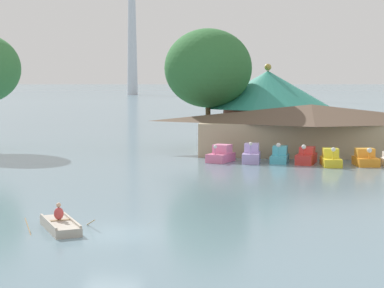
{
  "coord_description": "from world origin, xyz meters",
  "views": [
    {
      "loc": [
        7.11,
        -28.04,
        6.73
      ],
      "look_at": [
        1.49,
        16.22,
        2.44
      ],
      "focal_mm": 62.59,
      "sensor_mm": 36.0,
      "label": 1
    }
  ],
  "objects_px": {
    "pedal_boat_orange": "(365,159)",
    "pedal_boat_red": "(306,157)",
    "pedal_boat_lavender": "(251,155)",
    "pedal_boat_cyan": "(280,156)",
    "rowboat_with_rower": "(60,225)",
    "pedal_boat_pink": "(221,155)",
    "green_roof_pavilion": "(268,102)",
    "pedal_boat_yellow": "(331,159)",
    "shoreline_tree_mid": "(208,68)",
    "boathouse": "(311,128)"
  },
  "relations": [
    {
      "from": "pedal_boat_red",
      "to": "pedal_boat_orange",
      "type": "relative_size",
      "value": 1.18
    },
    {
      "from": "rowboat_with_rower",
      "to": "pedal_boat_cyan",
      "type": "bearing_deg",
      "value": 128.6
    },
    {
      "from": "pedal_boat_lavender",
      "to": "pedal_boat_yellow",
      "type": "xyz_separation_m",
      "value": [
        6.27,
        -1.41,
        -0.08
      ]
    },
    {
      "from": "pedal_boat_pink",
      "to": "pedal_boat_orange",
      "type": "relative_size",
      "value": 1.13
    },
    {
      "from": "pedal_boat_lavender",
      "to": "pedal_boat_cyan",
      "type": "relative_size",
      "value": 0.97
    },
    {
      "from": "green_roof_pavilion",
      "to": "rowboat_with_rower",
      "type": "bearing_deg",
      "value": -102.26
    },
    {
      "from": "pedal_boat_orange",
      "to": "pedal_boat_red",
      "type": "bearing_deg",
      "value": -106.52
    },
    {
      "from": "boathouse",
      "to": "shoreline_tree_mid",
      "type": "height_order",
      "value": "shoreline_tree_mid"
    },
    {
      "from": "pedal_boat_red",
      "to": "rowboat_with_rower",
      "type": "bearing_deg",
      "value": -12.57
    },
    {
      "from": "rowboat_with_rower",
      "to": "pedal_boat_yellow",
      "type": "height_order",
      "value": "pedal_boat_yellow"
    },
    {
      "from": "pedal_boat_cyan",
      "to": "pedal_boat_yellow",
      "type": "bearing_deg",
      "value": 72.78
    },
    {
      "from": "pedal_boat_red",
      "to": "green_roof_pavilion",
      "type": "height_order",
      "value": "green_roof_pavilion"
    },
    {
      "from": "pedal_boat_red",
      "to": "green_roof_pavilion",
      "type": "xyz_separation_m",
      "value": [
        -3.36,
        14.12,
        3.96
      ]
    },
    {
      "from": "green_roof_pavilion",
      "to": "shoreline_tree_mid",
      "type": "xyz_separation_m",
      "value": [
        -5.74,
        -3.24,
        3.34
      ]
    },
    {
      "from": "pedal_boat_lavender",
      "to": "pedal_boat_orange",
      "type": "height_order",
      "value": "pedal_boat_lavender"
    },
    {
      "from": "shoreline_tree_mid",
      "to": "pedal_boat_yellow",
      "type": "bearing_deg",
      "value": -47.74
    },
    {
      "from": "pedal_boat_cyan",
      "to": "pedal_boat_yellow",
      "type": "relative_size",
      "value": 0.97
    },
    {
      "from": "pedal_boat_cyan",
      "to": "pedal_boat_yellow",
      "type": "height_order",
      "value": "pedal_boat_cyan"
    },
    {
      "from": "pedal_boat_cyan",
      "to": "pedal_boat_lavender",
      "type": "bearing_deg",
      "value": -77.48
    },
    {
      "from": "pedal_boat_pink",
      "to": "boathouse",
      "type": "relative_size",
      "value": 0.14
    },
    {
      "from": "pedal_boat_cyan",
      "to": "pedal_boat_orange",
      "type": "xyz_separation_m",
      "value": [
        6.7,
        -1.21,
        0.01
      ]
    },
    {
      "from": "rowboat_with_rower",
      "to": "pedal_boat_pink",
      "type": "distance_m",
      "value": 26.58
    },
    {
      "from": "pedal_boat_red",
      "to": "green_roof_pavilion",
      "type": "distance_m",
      "value": 15.05
    },
    {
      "from": "green_roof_pavilion",
      "to": "pedal_boat_red",
      "type": "bearing_deg",
      "value": -76.62
    },
    {
      "from": "green_roof_pavilion",
      "to": "boathouse",
      "type": "bearing_deg",
      "value": -61.32
    },
    {
      "from": "rowboat_with_rower",
      "to": "pedal_boat_lavender",
      "type": "relative_size",
      "value": 1.26
    },
    {
      "from": "rowboat_with_rower",
      "to": "green_roof_pavilion",
      "type": "bearing_deg",
      "value": 136.99
    },
    {
      "from": "pedal_boat_cyan",
      "to": "green_roof_pavilion",
      "type": "distance_m",
      "value": 14.24
    },
    {
      "from": "rowboat_with_rower",
      "to": "pedal_boat_orange",
      "type": "xyz_separation_m",
      "value": [
        16.58,
        25.03,
        0.3
      ]
    },
    {
      "from": "pedal_boat_red",
      "to": "pedal_boat_orange",
      "type": "bearing_deg",
      "value": 93.78
    },
    {
      "from": "pedal_boat_red",
      "to": "boathouse",
      "type": "height_order",
      "value": "boathouse"
    },
    {
      "from": "pedal_boat_pink",
      "to": "boathouse",
      "type": "distance_m",
      "value": 10.1
    },
    {
      "from": "pedal_boat_lavender",
      "to": "pedal_boat_orange",
      "type": "distance_m",
      "value": 9.04
    },
    {
      "from": "rowboat_with_rower",
      "to": "pedal_boat_cyan",
      "type": "relative_size",
      "value": 1.23
    },
    {
      "from": "boathouse",
      "to": "green_roof_pavilion",
      "type": "xyz_separation_m",
      "value": [
        -4.03,
        7.37,
        2.13
      ]
    },
    {
      "from": "pedal_boat_lavender",
      "to": "boathouse",
      "type": "distance_m",
      "value": 8.46
    },
    {
      "from": "green_roof_pavilion",
      "to": "shoreline_tree_mid",
      "type": "bearing_deg",
      "value": -150.56
    },
    {
      "from": "pedal_boat_yellow",
      "to": "green_roof_pavilion",
      "type": "xyz_separation_m",
      "value": [
        -5.21,
        15.29,
        3.98
      ]
    },
    {
      "from": "pedal_boat_cyan",
      "to": "shoreline_tree_mid",
      "type": "height_order",
      "value": "shoreline_tree_mid"
    },
    {
      "from": "green_roof_pavilion",
      "to": "pedal_boat_orange",
      "type": "bearing_deg",
      "value": -61.86
    },
    {
      "from": "boathouse",
      "to": "pedal_boat_yellow",
      "type": "bearing_deg",
      "value": -81.57
    },
    {
      "from": "pedal_boat_pink",
      "to": "pedal_boat_red",
      "type": "height_order",
      "value": "pedal_boat_red"
    },
    {
      "from": "pedal_boat_lavender",
      "to": "boathouse",
      "type": "height_order",
      "value": "boathouse"
    },
    {
      "from": "pedal_boat_pink",
      "to": "pedal_boat_lavender",
      "type": "relative_size",
      "value": 1.07
    },
    {
      "from": "pedal_boat_pink",
      "to": "pedal_boat_cyan",
      "type": "xyz_separation_m",
      "value": [
        4.8,
        0.15,
        -0.02
      ]
    },
    {
      "from": "pedal_boat_lavender",
      "to": "green_roof_pavilion",
      "type": "distance_m",
      "value": 14.46
    },
    {
      "from": "pedal_boat_pink",
      "to": "green_roof_pavilion",
      "type": "relative_size",
      "value": 0.23
    },
    {
      "from": "pedal_boat_cyan",
      "to": "boathouse",
      "type": "bearing_deg",
      "value": 161.48
    },
    {
      "from": "pedal_boat_cyan",
      "to": "shoreline_tree_mid",
      "type": "relative_size",
      "value": 0.25
    },
    {
      "from": "rowboat_with_rower",
      "to": "pedal_boat_pink",
      "type": "xyz_separation_m",
      "value": [
        5.08,
        26.09,
        0.32
      ]
    }
  ]
}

